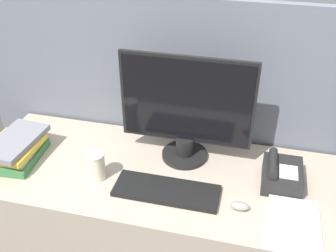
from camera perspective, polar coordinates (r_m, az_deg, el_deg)
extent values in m
cube|color=slate|center=(2.05, 0.74, -1.45)|extent=(2.02, 0.04, 1.44)
cube|color=tan|center=(2.02, -1.72, -15.07)|extent=(1.62, 0.64, 0.77)
cylinder|color=black|center=(1.83, 2.42, -4.16)|extent=(0.21, 0.21, 0.02)
cylinder|color=black|center=(1.80, 2.45, -2.86)|extent=(0.08, 0.08, 0.08)
cube|color=black|center=(1.68, 2.68, 3.69)|extent=(0.58, 0.02, 0.41)
cube|color=black|center=(1.68, 2.62, 3.53)|extent=(0.56, 0.01, 0.38)
cube|color=black|center=(1.64, -0.22, -9.37)|extent=(0.44, 0.15, 0.02)
ellipsoid|color=gray|center=(1.60, 10.40, -11.36)|extent=(0.07, 0.04, 0.03)
cylinder|color=beige|center=(1.71, -10.33, -5.82)|extent=(0.07, 0.07, 0.12)
cylinder|color=white|center=(1.67, -10.54, -4.10)|extent=(0.08, 0.08, 0.01)
cube|color=#38723F|center=(1.94, -20.96, -4.04)|extent=(0.21, 0.28, 0.04)
cube|color=#C6B78C|center=(1.93, -21.14, -3.28)|extent=(0.19, 0.24, 0.02)
cube|color=gold|center=(1.91, -21.67, -2.86)|extent=(0.22, 0.24, 0.02)
cube|color=slate|center=(1.90, -21.30, -2.03)|extent=(0.20, 0.31, 0.03)
cube|color=black|center=(1.73, 16.20, -6.94)|extent=(0.16, 0.20, 0.08)
cube|color=white|center=(1.69, 17.11, -6.42)|extent=(0.07, 0.09, 0.00)
cylinder|color=black|center=(1.69, 15.00, -5.21)|extent=(0.04, 0.18, 0.04)
cube|color=white|center=(1.59, 17.79, -13.37)|extent=(0.19, 0.26, 0.02)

